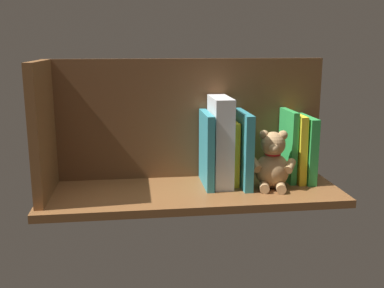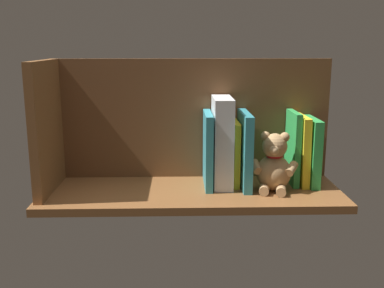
% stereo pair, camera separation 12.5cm
% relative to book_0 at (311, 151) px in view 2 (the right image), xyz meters
% --- Properties ---
extents(ground_plane, '(0.84, 0.30, 0.02)m').
position_rel_book_0_xyz_m(ground_plane, '(0.35, 0.05, -0.11)').
color(ground_plane, brown).
extents(shelf_back_panel, '(0.84, 0.02, 0.36)m').
position_rel_book_0_xyz_m(shelf_back_panel, '(0.35, -0.08, 0.08)').
color(shelf_back_panel, brown).
rests_on(shelf_back_panel, ground_plane).
extents(shelf_side_divider, '(0.02, 0.24, 0.36)m').
position_rel_book_0_xyz_m(shelf_side_divider, '(0.75, 0.05, 0.08)').
color(shelf_side_divider, brown).
rests_on(shelf_side_divider, ground_plane).
extents(book_0, '(0.03, 0.14, 0.20)m').
position_rel_book_0_xyz_m(book_0, '(0.00, 0.00, 0.00)').
color(book_0, green).
rests_on(book_0, ground_plane).
extents(book_1, '(0.03, 0.14, 0.20)m').
position_rel_book_0_xyz_m(book_1, '(0.03, -0.00, 0.00)').
color(book_1, yellow).
rests_on(book_1, ground_plane).
extents(book_2, '(0.02, 0.13, 0.21)m').
position_rel_book_0_xyz_m(book_2, '(0.05, -0.01, 0.01)').
color(book_2, green).
rests_on(book_2, ground_plane).
extents(teddy_bear, '(0.13, 0.12, 0.17)m').
position_rel_book_0_xyz_m(teddy_bear, '(0.12, 0.06, -0.02)').
color(teddy_bear, tan).
rests_on(teddy_bear, ground_plane).
extents(book_3, '(0.02, 0.18, 0.22)m').
position_rel_book_0_xyz_m(book_3, '(0.20, 0.02, 0.01)').
color(book_3, teal).
rests_on(book_3, ground_plane).
extents(book_4, '(0.02, 0.13, 0.19)m').
position_rel_book_0_xyz_m(book_4, '(0.22, -0.01, -0.00)').
color(book_4, yellow).
rests_on(book_4, ground_plane).
extents(dictionary_thick_white, '(0.05, 0.15, 0.26)m').
position_rel_book_0_xyz_m(dictionary_thick_white, '(0.26, 0.01, 0.03)').
color(dictionary_thick_white, silver).
rests_on(dictionary_thick_white, ground_plane).
extents(book_5, '(0.02, 0.16, 0.21)m').
position_rel_book_0_xyz_m(book_5, '(0.30, 0.01, 0.01)').
color(book_5, teal).
rests_on(book_5, ground_plane).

